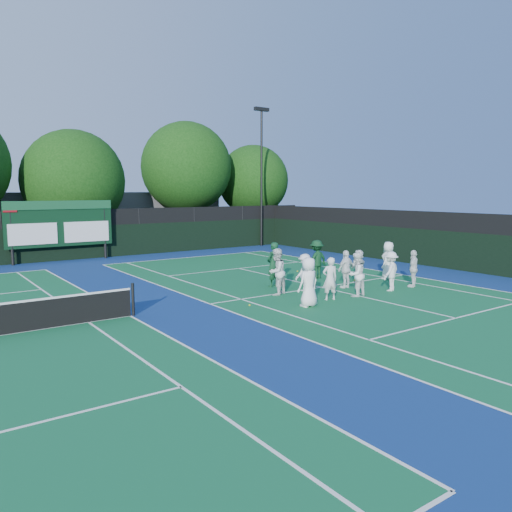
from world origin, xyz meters
TOP-DOWN VIEW (x-y plane):
  - ground at (0.00, 0.00)m, footprint 120.00×120.00m
  - court_apron at (-6.00, 1.00)m, footprint 34.00×32.00m
  - near_court at (0.00, 1.00)m, footprint 11.05×23.85m
  - back_fence at (-6.00, 16.00)m, footprint 34.00×0.08m
  - divider_fence_right at (9.00, 1.00)m, footprint 0.08×32.00m
  - scoreboard at (-7.01, 15.59)m, footprint 6.00×0.21m
  - clubhouse at (-2.00, 24.00)m, footprint 18.00×6.00m
  - light_pole_right at (7.50, 15.70)m, footprint 1.20×0.30m
  - tree_c at (-4.89, 19.58)m, footprint 6.64×6.64m
  - tree_d at (3.43, 19.58)m, footprint 6.76×6.76m
  - tree_e at (9.57, 19.58)m, footprint 5.78×5.78m
  - tennis_ball_0 at (-2.63, -0.90)m, footprint 0.07×0.07m
  - tennis_ball_1 at (2.37, 4.13)m, footprint 0.07×0.07m
  - tennis_ball_3 at (-4.47, -0.08)m, footprint 0.07×0.07m
  - tennis_ball_4 at (1.86, 4.78)m, footprint 0.07×0.07m
  - tennis_ball_5 at (2.32, 1.26)m, footprint 0.07×0.07m
  - player_front_0 at (-2.81, -1.37)m, footprint 0.92×0.65m
  - player_front_1 at (-1.43, -1.02)m, footprint 0.69×0.57m
  - player_front_2 at (-0.12, -1.11)m, footprint 0.93×0.77m
  - player_front_3 at (1.83, -1.19)m, footprint 1.20×0.91m
  - player_front_4 at (3.29, -1.20)m, footprint 1.02×0.74m
  - player_back_0 at (-2.47, 0.93)m, footprint 1.10×0.98m
  - player_back_1 at (-1.05, 0.86)m, footprint 1.05×0.68m
  - player_back_2 at (0.78, 0.31)m, footprint 0.98×0.49m
  - player_back_3 at (2.21, 0.94)m, footprint 1.45×0.80m
  - player_back_4 at (3.94, 0.71)m, footprint 0.99×0.80m
  - coach_left at (-1.58, 2.31)m, footprint 0.80×0.63m
  - coach_right at (1.30, 2.73)m, footprint 1.21×0.73m

SIDE VIEW (x-z plane):
  - ground at x=0.00m, z-range 0.00..0.00m
  - court_apron at x=-6.00m, z-range 0.00..0.01m
  - near_court at x=0.00m, z-range 0.01..0.01m
  - tennis_ball_0 at x=-2.63m, z-range 0.00..0.07m
  - tennis_ball_1 at x=2.37m, z-range 0.00..0.07m
  - tennis_ball_3 at x=-4.47m, z-range 0.00..0.07m
  - tennis_ball_4 at x=1.86m, z-range 0.00..0.07m
  - tennis_ball_5 at x=2.32m, z-range 0.00..0.07m
  - player_back_3 at x=2.21m, z-range 0.00..1.49m
  - player_back_1 at x=-1.05m, z-range 0.00..1.54m
  - player_front_4 at x=3.29m, z-range 0.00..1.60m
  - player_back_2 at x=0.78m, z-range 0.00..1.62m
  - player_front_1 at x=-1.43m, z-range 0.00..1.64m
  - player_front_3 at x=1.83m, z-range 0.00..1.65m
  - player_front_2 at x=-0.12m, z-range 0.00..1.73m
  - player_back_4 at x=3.94m, z-range 0.00..1.76m
  - player_front_0 at x=-2.81m, z-range 0.00..1.78m
  - coach_right at x=1.30m, z-range 0.00..1.82m
  - player_back_0 at x=-2.47m, z-range 0.00..1.85m
  - coach_left at x=-1.58m, z-range 0.00..1.93m
  - back_fence at x=-6.00m, z-range -0.14..2.86m
  - divider_fence_right at x=9.00m, z-range -0.14..2.86m
  - clubhouse at x=-2.00m, z-range 0.00..4.00m
  - scoreboard at x=-7.01m, z-range 0.42..3.97m
  - tree_c at x=-4.89m, z-range 0.55..8.65m
  - tree_e at x=9.57m, z-range 0.88..8.72m
  - tree_d at x=3.43m, z-range 1.06..10.31m
  - light_pole_right at x=7.50m, z-range 1.24..11.36m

